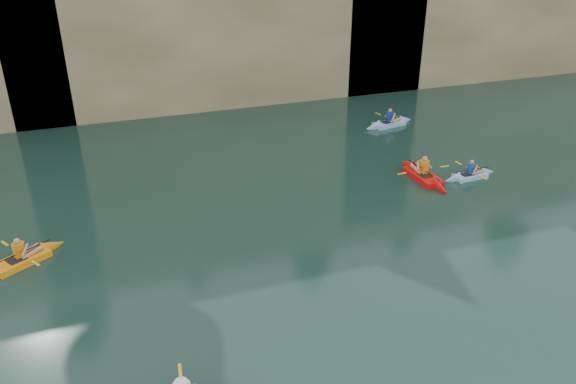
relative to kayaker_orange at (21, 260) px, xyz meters
name	(u,v)px	position (x,y,z in m)	size (l,w,h in m)	color
ground	(380,365)	(8.85, -7.99, -0.14)	(160.00, 160.00, 0.00)	black
cliff_slab_center	(230,4)	(10.85, 14.61, 5.56)	(24.00, 2.40, 11.40)	tan
cliff_slab_east	(521,2)	(30.85, 14.61, 4.78)	(26.00, 2.40, 9.84)	tan
sea_cave_center	(130,89)	(4.85, 13.96, 1.46)	(3.50, 1.00, 3.20)	black
sea_cave_east	(361,58)	(18.85, 13.96, 2.11)	(5.00, 1.00, 4.50)	black
kayaker_orange	(21,260)	(0.00, 0.00, 0.00)	(2.98, 2.26, 1.17)	orange
kayaker_ltblue_near	(470,175)	(17.77, 0.78, -0.02)	(2.66, 2.08, 1.03)	#8BC7E8
kayaker_red_far	(423,176)	(15.80, 1.35, 0.01)	(2.55, 3.55, 1.30)	red
kayaker_ltblue_mid	(389,123)	(17.69, 7.84, 0.00)	(3.20, 2.32, 1.19)	#8BBEE8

